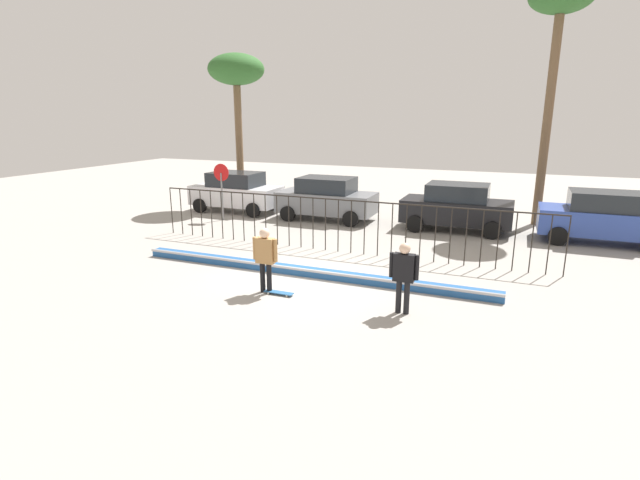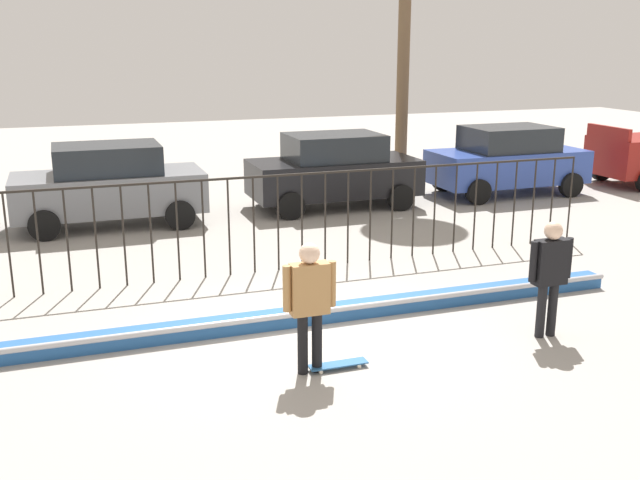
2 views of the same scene
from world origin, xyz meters
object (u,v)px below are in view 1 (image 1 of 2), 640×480
at_px(skateboarder, 265,254).
at_px(parked_car_blue, 603,217).
at_px(parked_car_gray, 327,198).
at_px(skateboard, 279,292).
at_px(parked_car_white, 236,192).
at_px(palm_tree_tall, 560,11).
at_px(camera_operator, 404,272).
at_px(parked_car_black, 457,207).
at_px(palm_tree_short, 236,74).
at_px(stop_sign, 222,184).

xyz_separation_m(skateboarder, parked_car_blue, (8.91, 9.12, -0.08)).
bearing_deg(parked_car_blue, parked_car_gray, 179.47).
distance_m(skateboarder, skateboard, 1.07).
xyz_separation_m(skateboarder, parked_car_white, (-6.60, 9.18, -0.08)).
height_order(parked_car_gray, palm_tree_tall, palm_tree_tall).
relative_size(camera_operator, parked_car_black, 0.40).
bearing_deg(parked_car_gray, parked_car_black, -0.49).
relative_size(skateboard, parked_car_black, 0.19).
xyz_separation_m(skateboard, palm_tree_short, (-7.70, 10.82, 6.42)).
height_order(stop_sign, palm_tree_short, palm_tree_short).
xyz_separation_m(parked_car_black, palm_tree_tall, (3.06, 2.44, 7.45)).
bearing_deg(skateboard, stop_sign, 153.54).
distance_m(skateboarder, stop_sign, 9.52).
relative_size(skateboard, palm_tree_tall, 0.08).
relative_size(parked_car_black, palm_tree_tall, 0.44).
distance_m(parked_car_white, stop_sign, 2.08).
bearing_deg(parked_car_gray, palm_tree_short, 160.90).
bearing_deg(parked_car_blue, palm_tree_tall, 129.53).
bearing_deg(parked_car_gray, parked_car_blue, -1.15).
bearing_deg(palm_tree_tall, stop_sign, -161.43).
relative_size(skateboarder, skateboard, 2.19).
bearing_deg(palm_tree_tall, parked_car_black, -141.36).
bearing_deg(stop_sign, parked_car_blue, 7.06).
relative_size(parked_car_gray, palm_tree_short, 0.58).
xyz_separation_m(parked_car_black, parked_car_blue, (5.17, -0.04, 0.00)).
bearing_deg(palm_tree_tall, palm_tree_short, -176.73).
distance_m(parked_car_white, parked_car_blue, 15.51).
relative_size(camera_operator, parked_car_blue, 0.40).
bearing_deg(parked_car_gray, palm_tree_tall, 14.87).
relative_size(camera_operator, parked_car_white, 0.40).
bearing_deg(parked_car_blue, skateboarder, -135.15).
bearing_deg(parked_car_white, parked_car_gray, -2.10).
distance_m(camera_operator, parked_car_gray, 10.60).
height_order(parked_car_black, palm_tree_tall, palm_tree_tall).
height_order(parked_car_white, palm_tree_tall, palm_tree_tall).
relative_size(parked_car_white, parked_car_black, 1.00).
relative_size(parked_car_blue, stop_sign, 1.72).
relative_size(parked_car_blue, palm_tree_short, 0.58).
distance_m(palm_tree_tall, palm_tree_short, 14.27).
distance_m(parked_car_white, parked_car_black, 10.34).
xyz_separation_m(skateboard, stop_sign, (-6.51, 7.29, 1.56)).
bearing_deg(stop_sign, parked_car_gray, 22.93).
bearing_deg(camera_operator, parked_car_blue, -110.20).
height_order(parked_car_gray, parked_car_blue, same).
bearing_deg(palm_tree_tall, skateboarder, -120.37).
height_order(parked_car_white, stop_sign, stop_sign).
xyz_separation_m(skateboard, palm_tree_tall, (6.41, 11.63, 8.36)).
bearing_deg(parked_car_gray, parked_car_white, 177.12).
relative_size(skateboarder, stop_sign, 0.70).
bearing_deg(stop_sign, palm_tree_tall, 18.57).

